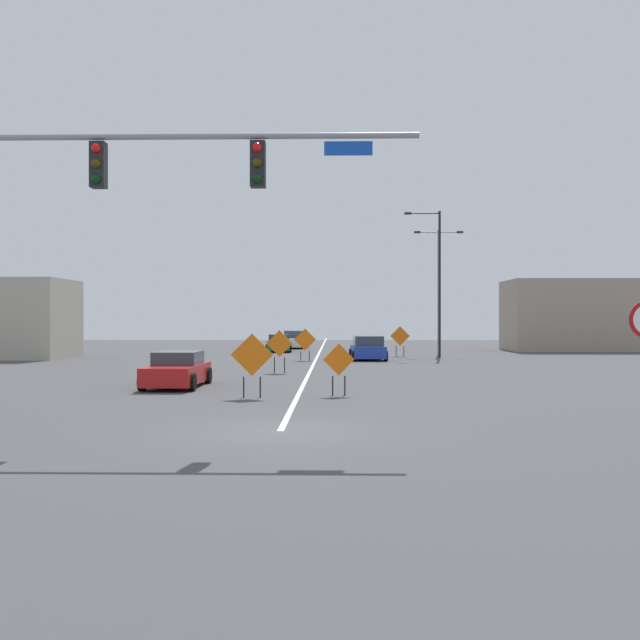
# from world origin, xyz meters

# --- Properties ---
(ground) EXTENTS (142.52, 142.52, 0.00)m
(ground) POSITION_xyz_m (0.00, 0.00, 0.00)
(ground) COLOR #444447
(road_centre_stripe) EXTENTS (0.16, 79.18, 0.01)m
(road_centre_stripe) POSITION_xyz_m (0.00, 39.59, 0.00)
(road_centre_stripe) COLOR white
(road_centre_stripe) RESTS_ON ground
(traffic_signal_assembly) EXTENTS (11.11, 0.44, 7.37)m
(traffic_signal_assembly) POSITION_xyz_m (-4.29, -0.01, 5.40)
(traffic_signal_assembly) COLOR gray
(traffic_signal_assembly) RESTS_ON ground
(street_lamp_near_right) EXTENTS (2.41, 0.24, 9.70)m
(street_lamp_near_right) POSITION_xyz_m (7.96, 32.04, 5.33)
(street_lamp_near_right) COLOR black
(street_lamp_near_right) RESTS_ON ground
(street_lamp_mid_left) EXTENTS (3.45, 0.24, 8.84)m
(street_lamp_mid_left) POSITION_xyz_m (8.52, 35.35, 5.18)
(street_lamp_mid_left) COLOR gray
(street_lamp_mid_left) RESTS_ON ground
(construction_sign_right_shoulder) EXTENTS (1.25, 0.29, 2.03)m
(construction_sign_right_shoulder) POSITION_xyz_m (-1.41, 17.94, 1.29)
(construction_sign_right_shoulder) COLOR orange
(construction_sign_right_shoulder) RESTS_ON ground
(construction_sign_left_lane) EXTENTS (1.39, 0.07, 2.09)m
(construction_sign_left_lane) POSITION_xyz_m (-1.46, 7.05, 1.31)
(construction_sign_left_lane) COLOR orange
(construction_sign_left_lane) RESTS_ON ground
(construction_sign_median_far) EXTENTS (1.34, 0.10, 2.06)m
(construction_sign_median_far) POSITION_xyz_m (5.64, 33.48, 1.30)
(construction_sign_median_far) COLOR orange
(construction_sign_median_far) RESTS_ON ground
(construction_sign_right_lane) EXTENTS (1.34, 0.16, 1.97)m
(construction_sign_right_lane) POSITION_xyz_m (-0.62, 27.98, 1.22)
(construction_sign_right_lane) COLOR orange
(construction_sign_right_lane) RESTS_ON ground
(construction_sign_median_near) EXTENTS (1.06, 0.29, 1.75)m
(construction_sign_median_near) POSITION_xyz_m (1.36, 7.79, 1.10)
(construction_sign_median_near) COLOR orange
(construction_sign_median_near) RESTS_ON ground
(car_blue_approaching) EXTENTS (2.30, 4.31, 1.50)m
(car_blue_approaching) POSITION_xyz_m (3.26, 29.13, 0.71)
(car_blue_approaching) COLOR #1E389E
(car_blue_approaching) RESTS_ON ground
(car_green_far) EXTENTS (2.14, 4.40, 1.35)m
(car_green_far) POSITION_xyz_m (-3.16, 40.22, 0.64)
(car_green_far) COLOR #196B38
(car_green_far) RESTS_ON ground
(car_white_near) EXTENTS (2.18, 4.40, 1.53)m
(car_white_near) POSITION_xyz_m (-2.32, 46.90, 0.72)
(car_white_near) COLOR white
(car_white_near) RESTS_ON ground
(car_red_distant) EXTENTS (2.03, 4.48, 1.33)m
(car_red_distant) POSITION_xyz_m (-4.71, 10.76, 0.62)
(car_red_distant) COLOR red
(car_red_distant) RESTS_ON ground
(roadside_building_east) EXTENTS (11.53, 6.29, 5.69)m
(roadside_building_east) POSITION_xyz_m (20.94, 43.11, 2.84)
(roadside_building_east) COLOR gray
(roadside_building_east) RESTS_ON ground
(roadside_building_west) EXTENTS (7.36, 5.94, 5.14)m
(roadside_building_west) POSITION_xyz_m (-19.90, 30.74, 2.57)
(roadside_building_west) COLOR #B2A893
(roadside_building_west) RESTS_ON ground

